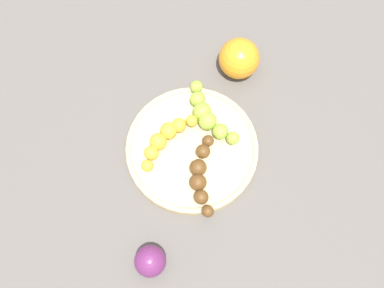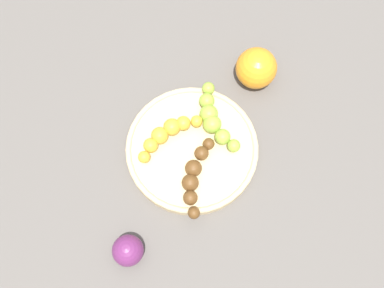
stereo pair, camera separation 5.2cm
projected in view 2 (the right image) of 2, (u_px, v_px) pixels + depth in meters
The scene contains 7 objects.
ground_plane at pixel (192, 151), 0.84m from camera, with size 2.40×2.40×0.00m, color #56514C.
fruit_bowl at pixel (192, 149), 0.83m from camera, with size 0.23×0.23×0.02m.
banana_spotted at pixel (167, 134), 0.81m from camera, with size 0.05×0.13×0.03m.
banana_overripe at pixel (195, 176), 0.79m from camera, with size 0.08×0.13×0.03m.
banana_green at pixel (214, 119), 0.82m from camera, with size 0.13×0.08×0.03m.
plum_purple at pixel (128, 250), 0.76m from camera, with size 0.05×0.05×0.05m, color #662659.
orange_fruit at pixel (256, 68), 0.85m from camera, with size 0.08×0.08×0.08m, color orange.
Camera 2 is at (0.18, -0.19, 0.80)m, focal length 43.86 mm.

